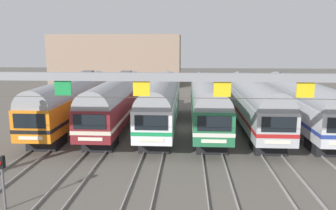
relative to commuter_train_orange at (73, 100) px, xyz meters
The scene contains 11 objects.
ground_plane 10.97m from the commuter_train_orange, ahead, with size 160.00×160.00×0.00m, color #5B564F.
track_bed 20.22m from the commuter_train_orange, 57.98° to the left, with size 22.77×70.00×0.15m.
commuter_train_orange is the anchor object (origin of this frame).
commuter_train_maroon 4.25m from the commuter_train_orange, ahead, with size 2.88×18.06×5.05m.
commuter_train_white 8.50m from the commuter_train_orange, ahead, with size 2.88×18.06×4.77m.
commuter_train_green 12.76m from the commuter_train_orange, ahead, with size 2.88×18.06×5.05m.
commuter_train_stainless 17.01m from the commuter_train_orange, ahead, with size 2.88×18.06×5.05m.
commuter_train_silver 21.26m from the commuter_train_orange, ahead, with size 2.88×18.06×5.05m.
catenary_gantry 17.39m from the commuter_train_orange, 51.78° to the right, with size 26.50×0.44×6.97m.
yard_signal_mast 16.48m from the commuter_train_orange, 82.58° to the right, with size 0.28×0.35×2.77m.
maintenance_building 34.86m from the commuter_train_orange, 94.82° to the left, with size 24.58×10.00×9.66m, color gray.
Camera 1 is at (0.34, -30.97, 7.98)m, focal length 35.79 mm.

